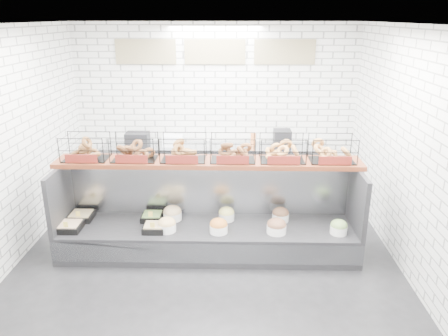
{
  "coord_description": "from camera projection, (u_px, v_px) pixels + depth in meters",
  "views": [
    {
      "loc": [
        0.35,
        -5.02,
        3.09
      ],
      "look_at": [
        0.21,
        0.45,
        1.17
      ],
      "focal_mm": 35.0,
      "sensor_mm": 36.0,
      "label": 1
    }
  ],
  "objects": [
    {
      "name": "ground",
      "position": [
        207.0,
        263.0,
        5.77
      ],
      "size": [
        5.5,
        5.5,
        0.0
      ],
      "primitive_type": "plane",
      "color": "black",
      "rests_on": "ground"
    },
    {
      "name": "bagel_shelf",
      "position": [
        207.0,
        151.0,
        5.8
      ],
      "size": [
        4.1,
        0.5,
        0.4
      ],
      "color": "#4E1F10",
      "rests_on": "display_case"
    },
    {
      "name": "prep_counter",
      "position": [
        214.0,
        168.0,
        7.9
      ],
      "size": [
        4.0,
        0.6,
        1.2
      ],
      "color": "#93969B",
      "rests_on": "ground"
    },
    {
      "name": "room_shell",
      "position": [
        208.0,
        100.0,
        5.66
      ],
      "size": [
        5.02,
        5.51,
        3.01
      ],
      "color": "white",
      "rests_on": "ground"
    },
    {
      "name": "display_case",
      "position": [
        208.0,
        229.0,
        5.98
      ],
      "size": [
        4.0,
        0.9,
        1.2
      ],
      "color": "black",
      "rests_on": "ground"
    }
  ]
}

